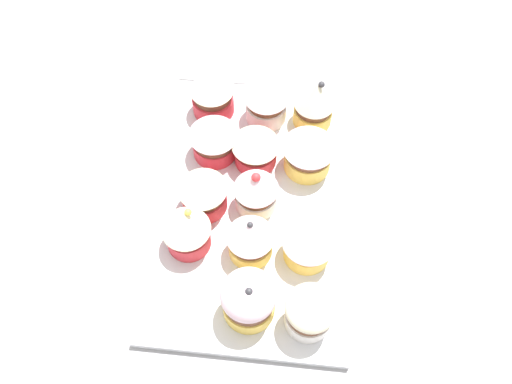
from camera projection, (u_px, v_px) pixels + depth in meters
ground_plane at (256, 213)px, 70.35cm from camera, size 180.00×180.00×3.00cm
baking_tray at (256, 206)px, 68.53cm from camera, size 38.42×24.51×1.20cm
cupcake_0 at (310, 312)px, 57.57cm from camera, size 5.63×5.63×6.36cm
cupcake_1 at (309, 241)px, 61.17cm from camera, size 6.30×6.30×7.30cm
cupcake_2 at (309, 148)px, 67.21cm from camera, size 6.85×6.85×8.01cm
cupcake_3 at (314, 103)px, 71.29cm from camera, size 5.54×5.54×7.86cm
cupcake_4 at (249, 299)px, 57.97cm from camera, size 6.19×6.19×7.48cm
cupcake_5 at (247, 238)px, 61.67cm from camera, size 5.64×5.64×7.18cm
cupcake_6 at (259, 191)px, 64.99cm from camera, size 5.55×5.55×7.06cm
cupcake_7 at (255, 145)px, 68.26cm from camera, size 6.27×6.27×6.69cm
cupcake_8 at (267, 99)px, 71.61cm from camera, size 6.00×6.00×7.51cm
cupcake_9 at (186, 229)px, 61.98cm from camera, size 5.87×5.87×7.61cm
cupcake_10 at (203, 189)px, 64.47cm from camera, size 6.07×6.07×7.67cm
cupcake_11 at (213, 135)px, 68.64cm from camera, size 6.45×6.45×7.32cm
cupcake_12 at (212, 91)px, 72.02cm from camera, size 5.97×5.97×8.04cm
napkin at (234, 57)px, 81.93cm from camera, size 10.36×15.70×0.60cm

